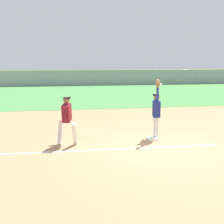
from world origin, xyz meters
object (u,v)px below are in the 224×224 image
object	(u,v)px
first_base	(152,139)
runner	(67,117)
parked_car_black	(61,78)
parked_car_red	(133,77)
parked_car_green	(97,78)
fielder	(156,110)
baseball	(161,84)

from	to	relation	value
first_base	runner	world-z (taller)	runner
parked_car_black	parked_car_red	bearing A→B (deg)	5.80
runner	parked_car_green	xyz separation A→B (m)	(3.94, 26.92, -0.32)
parked_car_green	first_base	bearing A→B (deg)	-84.93
parked_car_black	parked_car_green	xyz separation A→B (m)	(4.63, -0.20, 0.00)
parked_car_green	parked_car_red	xyz separation A→B (m)	(4.81, 0.15, 0.00)
fielder	baseball	bearing A→B (deg)	148.40
first_base	parked_car_red	world-z (taller)	parked_car_red
runner	parked_car_black	size ratio (longest dim) A/B	0.38
runner	parked_car_green	distance (m)	27.20
parked_car_red	baseball	bearing A→B (deg)	-106.18
fielder	parked_car_red	world-z (taller)	fielder
runner	parked_car_green	size ratio (longest dim) A/B	0.37
baseball	parked_car_red	world-z (taller)	baseball
fielder	parked_car_green	xyz separation A→B (m)	(0.61, 26.62, -0.45)
fielder	runner	size ratio (longest dim) A/B	1.33
runner	parked_car_red	xyz separation A→B (m)	(8.75, 27.06, -0.32)
fielder	runner	xyz separation A→B (m)	(-3.33, -0.29, -0.12)
fielder	parked_car_green	bearing A→B (deg)	-80.01
first_base	parked_car_black	size ratio (longest dim) A/B	0.08
runner	baseball	size ratio (longest dim) A/B	23.24
baseball	fielder	bearing A→B (deg)	137.09
first_base	parked_car_green	distance (m)	26.78
parked_car_black	fielder	bearing A→B (deg)	-75.36
fielder	parked_car_black	xyz separation A→B (m)	(-4.02, 26.83, -0.45)
fielder	parked_car_red	bearing A→B (deg)	-90.13
baseball	parked_car_black	world-z (taller)	baseball
baseball	runner	bearing A→B (deg)	-176.86
first_base	parked_car_green	xyz separation A→B (m)	(0.78, 26.76, 0.63)
parked_car_red	parked_car_black	bearing A→B (deg)	174.67
runner	parked_car_red	world-z (taller)	runner
runner	parked_car_black	distance (m)	27.13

